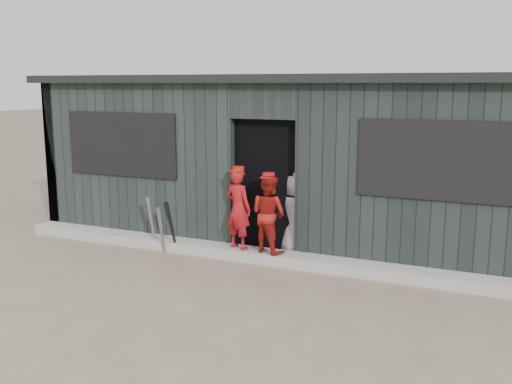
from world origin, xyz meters
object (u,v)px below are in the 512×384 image
at_px(player_red_left, 238,209).
at_px(dugout, 297,157).
at_px(player_red_right, 268,214).
at_px(bat_left, 152,222).
at_px(bat_right, 171,227).
at_px(player_grey_back, 297,216).
at_px(bat_mid, 161,230).

height_order(player_red_left, dugout, dugout).
relative_size(player_red_left, player_red_right, 1.06).
relative_size(bat_left, dugout, 0.10).
distance_m(bat_left, bat_right, 0.42).
relative_size(bat_right, player_red_left, 0.70).
bearing_deg(player_red_right, player_red_left, 20.37).
bearing_deg(bat_right, bat_left, 167.62).
bearing_deg(dugout, bat_right, -124.36).
relative_size(bat_left, player_grey_back, 0.69).
xyz_separation_m(bat_left, player_red_right, (1.87, 0.11, 0.29)).
distance_m(player_grey_back, dugout, 1.52).
xyz_separation_m(player_red_right, dugout, (-0.18, 1.68, 0.58)).
xyz_separation_m(bat_left, bat_mid, (0.27, -0.16, -0.06)).
bearing_deg(player_red_left, bat_left, 21.07).
xyz_separation_m(player_red_left, player_red_right, (0.46, 0.01, -0.03)).
height_order(bat_mid, player_red_left, player_red_left).
relative_size(bat_mid, dugout, 0.09).
bearing_deg(player_red_left, bat_mid, 29.83).
height_order(bat_right, player_red_right, player_red_right).
bearing_deg(bat_right, player_red_right, 7.93).
bearing_deg(bat_mid, bat_left, 149.86).
bearing_deg(bat_mid, dugout, 53.99).
xyz_separation_m(bat_left, bat_right, (0.41, -0.09, -0.02)).
distance_m(bat_mid, dugout, 2.59).
height_order(bat_mid, dugout, dugout).
bearing_deg(bat_mid, player_red_right, 9.73).
height_order(player_red_left, player_grey_back, player_red_left).
distance_m(bat_left, player_red_right, 1.90).
bearing_deg(player_red_right, dugout, -65.27).
distance_m(bat_left, dugout, 2.62).
bearing_deg(player_red_right, player_grey_back, -105.81).
relative_size(bat_mid, player_red_right, 0.65).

